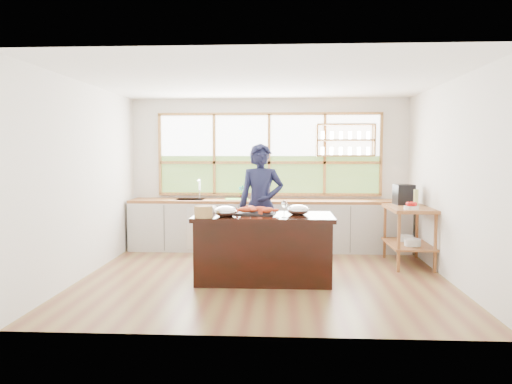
# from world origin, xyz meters

# --- Properties ---
(ground_plane) EXTENTS (5.00, 5.00, 0.00)m
(ground_plane) POSITION_xyz_m (0.00, 0.00, 0.00)
(ground_plane) COLOR olive
(room_shell) EXTENTS (5.02, 4.52, 2.71)m
(room_shell) POSITION_xyz_m (0.02, 0.51, 1.75)
(room_shell) COLOR silver
(room_shell) RESTS_ON ground_plane
(back_counter) EXTENTS (4.90, 0.63, 0.90)m
(back_counter) POSITION_xyz_m (-0.02, 1.94, 0.45)
(back_counter) COLOR beige
(back_counter) RESTS_ON ground_plane
(right_shelf_unit) EXTENTS (0.62, 1.10, 0.90)m
(right_shelf_unit) POSITION_xyz_m (2.19, 0.89, 0.60)
(right_shelf_unit) COLOR olive
(right_shelf_unit) RESTS_ON ground_plane
(island) EXTENTS (1.85, 0.90, 0.90)m
(island) POSITION_xyz_m (0.00, -0.20, 0.45)
(island) COLOR black
(island) RESTS_ON ground_plane
(cook) EXTENTS (0.69, 0.46, 1.87)m
(cook) POSITION_xyz_m (-0.08, 0.68, 0.93)
(cook) COLOR #141733
(cook) RESTS_ON ground_plane
(potted_plant) EXTENTS (0.16, 0.13, 0.25)m
(potted_plant) POSITION_xyz_m (-0.48, 2.00, 1.03)
(potted_plant) COLOR slate
(potted_plant) RESTS_ON back_counter
(cutting_board) EXTENTS (0.43, 0.34, 0.01)m
(cutting_board) POSITION_xyz_m (-0.56, 1.94, 0.91)
(cutting_board) COLOR #6BCE46
(cutting_board) RESTS_ON back_counter
(espresso_machine) EXTENTS (0.31, 0.33, 0.32)m
(espresso_machine) POSITION_xyz_m (2.19, 1.26, 1.06)
(espresso_machine) COLOR black
(espresso_machine) RESTS_ON right_shelf_unit
(wine_bottle) EXTENTS (0.09, 0.09, 0.28)m
(wine_bottle) POSITION_xyz_m (2.24, 0.71, 1.04)
(wine_bottle) COLOR tan
(wine_bottle) RESTS_ON right_shelf_unit
(fruit_bowl) EXTENTS (0.22, 0.22, 0.11)m
(fruit_bowl) POSITION_xyz_m (2.14, 0.57, 0.95)
(fruit_bowl) COLOR silver
(fruit_bowl) RESTS_ON right_shelf_unit
(slate_board) EXTENTS (0.59, 0.45, 0.02)m
(slate_board) POSITION_xyz_m (-0.13, -0.10, 0.91)
(slate_board) COLOR black
(slate_board) RESTS_ON island
(lobster_pile) EXTENTS (0.52, 0.44, 0.08)m
(lobster_pile) POSITION_xyz_m (-0.10, -0.11, 0.96)
(lobster_pile) COLOR #E35315
(lobster_pile) RESTS_ON slate_board
(mixing_bowl_left) EXTENTS (0.30, 0.30, 0.15)m
(mixing_bowl_left) POSITION_xyz_m (-0.49, -0.39, 0.96)
(mixing_bowl_left) COLOR silver
(mixing_bowl_left) RESTS_ON island
(mixing_bowl_right) EXTENTS (0.30, 0.30, 0.14)m
(mixing_bowl_right) POSITION_xyz_m (0.46, -0.16, 0.96)
(mixing_bowl_right) COLOR silver
(mixing_bowl_right) RESTS_ON island
(wine_glass) EXTENTS (0.08, 0.08, 0.22)m
(wine_glass) POSITION_xyz_m (0.27, -0.47, 1.06)
(wine_glass) COLOR white
(wine_glass) RESTS_ON island
(wicker_basket) EXTENTS (0.24, 0.24, 0.15)m
(wicker_basket) POSITION_xyz_m (-0.76, -0.54, 0.98)
(wicker_basket) COLOR tan
(wicker_basket) RESTS_ON island
(parchment_roll) EXTENTS (0.09, 0.30, 0.08)m
(parchment_roll) POSITION_xyz_m (-0.73, 0.07, 0.94)
(parchment_roll) COLOR white
(parchment_roll) RESTS_ON island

